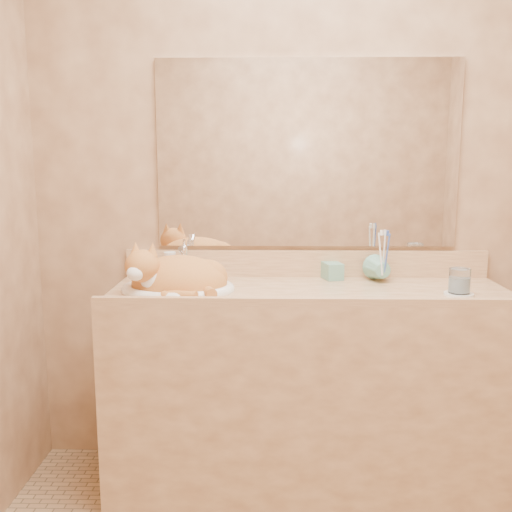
{
  "coord_description": "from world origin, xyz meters",
  "views": [
    {
      "loc": [
        -0.17,
        -1.51,
        1.36
      ],
      "look_at": [
        -0.22,
        0.7,
        0.99
      ],
      "focal_mm": 40.0,
      "sensor_mm": 36.0,
      "label": 1
    }
  ],
  "objects_px": {
    "vanity_counter": "(308,390)",
    "sink_basin": "(178,273)",
    "toothbrush_cup": "(383,272)",
    "soap_dispenser": "(337,263)",
    "cat": "(174,276)",
    "water_glass": "(460,281)"
  },
  "relations": [
    {
      "from": "cat",
      "to": "toothbrush_cup",
      "type": "height_order",
      "value": "cat"
    },
    {
      "from": "soap_dispenser",
      "to": "water_glass",
      "type": "xyz_separation_m",
      "value": [
        0.44,
        -0.25,
        -0.02
      ]
    },
    {
      "from": "sink_basin",
      "to": "soap_dispenser",
      "type": "bearing_deg",
      "value": 18.99
    },
    {
      "from": "vanity_counter",
      "to": "toothbrush_cup",
      "type": "xyz_separation_m",
      "value": [
        0.32,
        0.12,
        0.48
      ]
    },
    {
      "from": "vanity_counter",
      "to": "sink_basin",
      "type": "bearing_deg",
      "value": -177.83
    },
    {
      "from": "cat",
      "to": "soap_dispenser",
      "type": "distance_m",
      "value": 0.7
    },
    {
      "from": "sink_basin",
      "to": "water_glass",
      "type": "relative_size",
      "value": 4.65
    },
    {
      "from": "soap_dispenser",
      "to": "toothbrush_cup",
      "type": "distance_m",
      "value": 0.2
    },
    {
      "from": "vanity_counter",
      "to": "toothbrush_cup",
      "type": "bearing_deg",
      "value": 20.57
    },
    {
      "from": "cat",
      "to": "water_glass",
      "type": "xyz_separation_m",
      "value": [
        1.11,
        -0.05,
        -0.0
      ]
    },
    {
      "from": "sink_basin",
      "to": "cat",
      "type": "relative_size",
      "value": 1.13
    },
    {
      "from": "sink_basin",
      "to": "toothbrush_cup",
      "type": "distance_m",
      "value": 0.85
    },
    {
      "from": "soap_dispenser",
      "to": "water_glass",
      "type": "distance_m",
      "value": 0.51
    },
    {
      "from": "soap_dispenser",
      "to": "toothbrush_cup",
      "type": "bearing_deg",
      "value": -28.79
    },
    {
      "from": "cat",
      "to": "toothbrush_cup",
      "type": "distance_m",
      "value": 0.87
    },
    {
      "from": "sink_basin",
      "to": "toothbrush_cup",
      "type": "relative_size",
      "value": 3.98
    },
    {
      "from": "sink_basin",
      "to": "toothbrush_cup",
      "type": "height_order",
      "value": "sink_basin"
    },
    {
      "from": "vanity_counter",
      "to": "sink_basin",
      "type": "relative_size",
      "value": 3.62
    },
    {
      "from": "toothbrush_cup",
      "to": "water_glass",
      "type": "height_order",
      "value": "water_glass"
    },
    {
      "from": "water_glass",
      "to": "cat",
      "type": "bearing_deg",
      "value": 177.59
    },
    {
      "from": "sink_basin",
      "to": "cat",
      "type": "height_order",
      "value": "cat"
    },
    {
      "from": "vanity_counter",
      "to": "soap_dispenser",
      "type": "xyz_separation_m",
      "value": [
        0.13,
        0.17,
        0.51
      ]
    }
  ]
}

